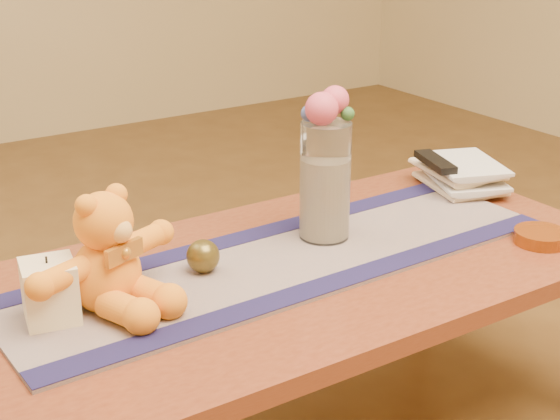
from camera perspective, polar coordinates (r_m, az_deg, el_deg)
coffee_table_top at (r=1.73m, az=1.39°, el=-4.31°), size 1.40×0.70×0.04m
table_leg_br at (r=2.39m, az=10.10°, el=-2.95°), size 0.07×0.07×0.41m
persian_runner at (r=1.72m, az=0.42°, el=-3.49°), size 1.21×0.38×0.01m
runner_border_near at (r=1.61m, az=3.39°, el=-5.11°), size 1.20×0.09×0.00m
runner_border_far at (r=1.83m, az=-2.19°, el=-1.78°), size 1.20×0.09×0.00m
teddy_bear at (r=1.53m, az=-12.05°, el=-2.80°), size 0.39×0.35×0.21m
pillar_candle at (r=1.52m, az=-15.62°, el=-5.43°), size 0.11×0.11×0.11m
candle_wick at (r=1.49m, az=-15.85°, el=-3.33°), size 0.00×0.00×0.01m
glass_vase at (r=1.78m, az=3.14°, el=2.01°), size 0.11×0.11×0.26m
potpourri_fill at (r=1.80m, az=3.11°, el=0.84°), size 0.09×0.09×0.18m
rose_left at (r=1.72m, az=2.90°, el=7.00°), size 0.07×0.07×0.07m
rose_right at (r=1.75m, az=3.82°, el=7.61°), size 0.06×0.06×0.06m
blue_flower_back at (r=1.77m, az=2.83°, el=7.22°), size 0.04×0.04×0.04m
blue_flower_side at (r=1.74m, az=2.04°, el=6.69°), size 0.04×0.04×0.04m
leaf_sprig at (r=1.75m, az=4.69°, el=6.65°), size 0.03×0.03×0.03m
bronze_ball at (r=1.66m, az=-5.34°, el=-3.18°), size 0.07×0.07×0.07m
book_bottom at (r=2.15m, az=10.43°, el=1.49°), size 0.22×0.26×0.02m
book_lower at (r=2.14m, az=10.63°, el=1.94°), size 0.24×0.27×0.02m
book_upper at (r=2.13m, az=10.32°, el=2.46°), size 0.21×0.25×0.02m
book_top at (r=2.13m, az=10.65°, el=2.92°), size 0.23×0.27×0.02m
tv_remote at (r=2.11m, az=10.68°, el=3.30°), size 0.09×0.17×0.02m
amber_dish at (r=1.90m, az=17.58°, el=-1.78°), size 0.15×0.15×0.03m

